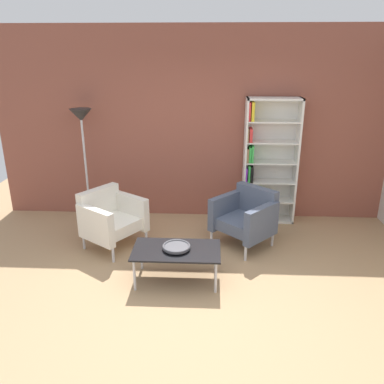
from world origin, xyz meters
The scene contains 8 objects.
ground_plane centered at (0.00, 0.00, 0.00)m, with size 8.32×8.32×0.00m, color tan.
brick_back_panel centered at (0.00, 2.46, 1.45)m, with size 6.40×0.12×2.90m, color brown.
bookshelf_tall centered at (0.94, 2.25, 0.93)m, with size 0.80×0.30×1.90m.
coffee_table_low centered at (-0.26, 0.43, 0.37)m, with size 1.00×0.56×0.40m.
decorative_bowl centered at (-0.26, 0.43, 0.43)m, with size 0.32×0.32×0.05m.
armchair_by_bookshelf centered at (0.60, 1.39, 0.41)m, with size 0.95×0.95×0.78m.
armchair_near_window centered at (-1.22, 1.25, 0.41)m, with size 0.93×0.94×0.78m.
floor_lamp_torchiere centered at (-1.79, 2.11, 1.45)m, with size 0.32×0.32×1.74m.
Camera 1 is at (0.11, -3.51, 2.53)m, focal length 36.59 mm.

